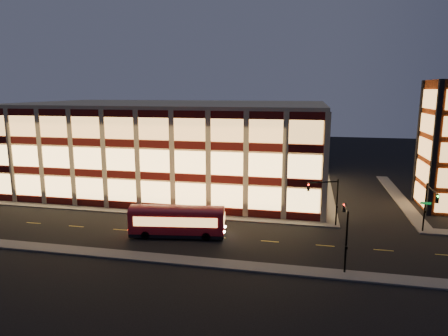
# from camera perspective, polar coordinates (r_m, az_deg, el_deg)

# --- Properties ---
(ground) EXTENTS (200.00, 200.00, 0.00)m
(ground) POSITION_cam_1_polar(r_m,az_deg,el_deg) (54.74, -9.83, -6.75)
(ground) COLOR black
(ground) RESTS_ON ground
(sidewalk_office_south) EXTENTS (54.00, 2.00, 0.15)m
(sidewalk_office_south) POSITION_cam_1_polar(r_m,az_deg,el_deg) (56.74, -12.29, -6.13)
(sidewalk_office_south) COLOR #514F4C
(sidewalk_office_south) RESTS_ON ground
(sidewalk_office_east) EXTENTS (2.00, 30.00, 0.15)m
(sidewalk_office_east) POSITION_cam_1_polar(r_m,az_deg,el_deg) (67.41, 14.42, -3.47)
(sidewalk_office_east) COLOR #514F4C
(sidewalk_office_east) RESTS_ON ground
(sidewalk_tower_west) EXTENTS (2.00, 30.00, 0.15)m
(sidewalk_tower_west) POSITION_cam_1_polar(r_m,az_deg,el_deg) (68.82, 23.62, -3.77)
(sidewalk_tower_west) COLOR #514F4C
(sidewalk_tower_west) RESTS_ON ground
(sidewalk_near) EXTENTS (100.00, 2.00, 0.15)m
(sidewalk_near) POSITION_cam_1_polar(r_m,az_deg,el_deg) (43.68, -16.27, -11.64)
(sidewalk_near) COLOR #514F4C
(sidewalk_near) RESTS_ON ground
(office_building) EXTENTS (50.45, 30.45, 14.50)m
(office_building) POSITION_cam_1_polar(r_m,az_deg,el_deg) (69.64, -7.11, 3.28)
(office_building) COLOR tan
(office_building) RESTS_ON ground
(traffic_signal_far) EXTENTS (3.79, 1.87, 6.00)m
(traffic_signal_far) POSITION_cam_1_polar(r_m,az_deg,el_deg) (50.15, 14.46, -3.71)
(traffic_signal_far) COLOR black
(traffic_signal_far) RESTS_ON ground
(traffic_signal_right) EXTENTS (1.20, 4.37, 6.00)m
(traffic_signal_right) POSITION_cam_1_polar(r_m,az_deg,el_deg) (51.14, 27.26, -4.35)
(traffic_signal_right) COLOR black
(traffic_signal_right) RESTS_ON ground
(traffic_signal_near) EXTENTS (0.32, 4.45, 6.00)m
(traffic_signal_near) POSITION_cam_1_polar(r_m,az_deg,el_deg) (39.46, 16.98, -7.88)
(traffic_signal_near) COLOR black
(traffic_signal_near) RESTS_ON ground
(trolley_bus) EXTENTS (11.06, 4.24, 3.65)m
(trolley_bus) POSITION_cam_1_polar(r_m,az_deg,el_deg) (46.46, -6.70, -7.30)
(trolley_bus) COLOR maroon
(trolley_bus) RESTS_ON ground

